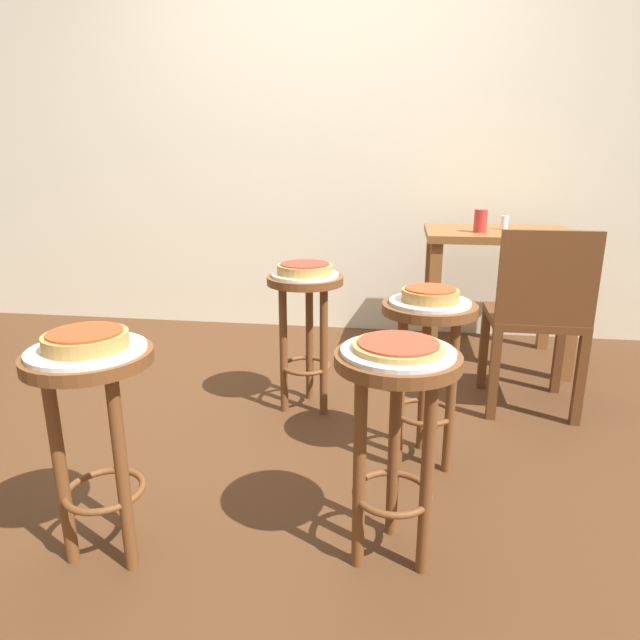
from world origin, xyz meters
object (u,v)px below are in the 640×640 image
(serving_plate_rear, at_px, (305,275))
(cup_near_edge, at_px, (480,221))
(pizza_rear, at_px, (305,269))
(dining_table, at_px, (498,257))
(serving_plate_foreground, at_px, (87,350))
(pizza_middle, at_px, (398,346))
(pizza_leftside, at_px, (430,294))
(condiment_shaker, at_px, (504,223))
(stool_foreground, at_px, (95,411))
(serving_plate_leftside, at_px, (430,302))
(stool_leftside, at_px, (427,350))
(stool_rear, at_px, (305,314))
(serving_plate_middle, at_px, (398,352))
(pizza_foreground, at_px, (86,340))
(wooden_chair, at_px, (537,314))
(stool_middle, at_px, (395,414))

(serving_plate_rear, height_order, cup_near_edge, cup_near_edge)
(pizza_rear, relative_size, dining_table, 0.31)
(serving_plate_foreground, xyz_separation_m, pizza_middle, (0.82, 0.11, 0.02))
(pizza_leftside, distance_m, condiment_shaker, 1.32)
(stool_foreground, relative_size, serving_plate_leftside, 2.18)
(pizza_leftside, bearing_deg, pizza_rear, 141.69)
(stool_leftside, relative_size, serving_plate_leftside, 2.18)
(serving_plate_foreground, relative_size, stool_rear, 0.49)
(serving_plate_leftside, xyz_separation_m, condiment_shaker, (0.45, 1.24, 0.16))
(stool_foreground, distance_m, pizza_leftside, 1.16)
(serving_plate_leftside, bearing_deg, serving_plate_middle, -100.81)
(condiment_shaker, bearing_deg, pizza_rear, -139.66)
(pizza_foreground, height_order, serving_plate_rear, pizza_foreground)
(stool_foreground, relative_size, serving_plate_rear, 2.13)
(serving_plate_leftside, relative_size, wooden_chair, 0.34)
(cup_near_edge, relative_size, wooden_chair, 0.14)
(stool_leftside, xyz_separation_m, serving_plate_leftside, (0.00, 0.00, 0.18))
(serving_plate_middle, relative_size, cup_near_edge, 2.55)
(serving_plate_leftside, distance_m, serving_plate_rear, 0.67)
(serving_plate_foreground, height_order, serving_plate_middle, same)
(pizza_foreground, xyz_separation_m, stool_rear, (0.40, 1.07, -0.21))
(stool_foreground, relative_size, stool_rear, 1.00)
(stool_middle, xyz_separation_m, serving_plate_rear, (-0.42, 0.97, 0.18))
(serving_plate_leftside, bearing_deg, pizza_middle, -100.81)
(pizza_middle, distance_m, stool_leftside, 0.59)
(serving_plate_leftside, distance_m, condiment_shaker, 1.33)
(serving_plate_foreground, bearing_deg, pizza_rear, 69.55)
(pizza_foreground, relative_size, serving_plate_middle, 0.72)
(stool_leftside, bearing_deg, condiment_shaker, 70.24)
(serving_plate_foreground, height_order, pizza_rear, pizza_rear)
(pizza_foreground, relative_size, stool_rear, 0.35)
(pizza_middle, bearing_deg, pizza_foreground, -172.42)
(condiment_shaker, xyz_separation_m, wooden_chair, (0.05, -0.71, -0.33))
(stool_rear, relative_size, serving_plate_rear, 2.13)
(stool_foreground, distance_m, serving_plate_middle, 0.85)
(pizza_leftside, relative_size, cup_near_edge, 1.70)
(dining_table, bearing_deg, cup_near_edge, -137.48)
(serving_plate_foreground, distance_m, cup_near_edge, 2.15)
(stool_middle, distance_m, serving_plate_leftside, 0.59)
(pizza_leftside, distance_m, stool_rear, 0.70)
(stool_middle, distance_m, stool_rear, 1.05)
(stool_foreground, bearing_deg, stool_middle, 7.58)
(pizza_leftside, bearing_deg, dining_table, 70.76)
(stool_foreground, distance_m, pizza_foreground, 0.21)
(stool_foreground, xyz_separation_m, stool_leftside, (0.93, 0.66, 0.00))
(stool_foreground, xyz_separation_m, serving_plate_foreground, (-0.00, -0.00, 0.18))
(serving_plate_leftside, distance_m, wooden_chair, 0.75)
(stool_rear, xyz_separation_m, pizza_rear, (0.00, 0.00, 0.21))
(stool_leftside, xyz_separation_m, dining_table, (0.42, 1.21, 0.15))
(stool_foreground, relative_size, wooden_chair, 0.74)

